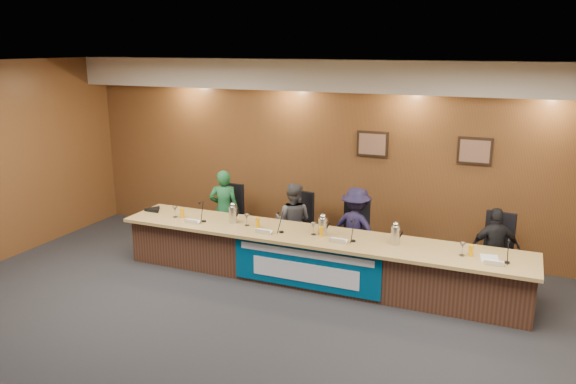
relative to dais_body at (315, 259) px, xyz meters
name	(u,v)px	position (x,y,z in m)	size (l,w,h in m)	color
floor	(240,362)	(0.00, -2.40, -0.35)	(10.00, 10.00, 0.00)	black
ceiling	(233,68)	(0.00, -2.40, 2.85)	(10.00, 8.00, 0.04)	silver
wall_back	(349,157)	(0.00, 1.60, 1.25)	(10.00, 0.04, 3.20)	brown
soffit	(347,76)	(0.00, 1.35, 2.60)	(10.00, 0.50, 0.50)	beige
dais_body	(315,259)	(0.00, 0.00, 0.00)	(6.00, 0.80, 0.70)	#47291B
dais_top	(314,236)	(0.00, -0.05, 0.38)	(6.10, 0.95, 0.05)	tan
banner	(305,267)	(0.00, -0.41, 0.03)	(2.20, 0.02, 0.65)	#004776
banner_text_upper	(305,254)	(0.00, -0.43, 0.23)	(2.00, 0.01, 0.10)	silver
banner_text_lower	(305,273)	(0.00, -0.43, -0.05)	(1.60, 0.01, 0.28)	silver
wall_photo_left	(373,144)	(0.40, 1.57, 1.50)	(0.52, 0.04, 0.42)	black
wall_photo_right	(475,151)	(2.00, 1.57, 1.50)	(0.52, 0.04, 0.42)	black
panelist_a	(224,209)	(-1.94, 0.74, 0.34)	(0.50, 0.33, 1.38)	#1A5A2F
panelist_b	(293,221)	(-0.66, 0.74, 0.29)	(0.62, 0.48, 1.27)	#444449
panelist_c	(356,228)	(0.40, 0.74, 0.30)	(0.84, 0.48, 1.30)	#1B1634
panelist_d	(495,249)	(2.44, 0.74, 0.26)	(0.71, 0.30, 1.21)	black
office_chair_a	(227,219)	(-1.94, 0.84, 0.13)	(0.48, 0.48, 0.08)	black
office_chair_b	(295,229)	(-0.66, 0.84, 0.13)	(0.48, 0.48, 0.08)	black
office_chair_c	(357,237)	(0.40, 0.84, 0.13)	(0.48, 0.48, 0.08)	black
office_chair_d	(494,255)	(2.44, 0.84, 0.13)	(0.48, 0.48, 0.08)	black
nameplate_a	(191,221)	(-1.92, -0.32, 0.45)	(0.24, 0.06, 0.09)	white
microphone_a	(204,221)	(-1.80, -0.15, 0.41)	(0.07, 0.07, 0.02)	black
juice_glass_a	(182,213)	(-2.22, -0.11, 0.47)	(0.06, 0.06, 0.15)	#F8A400
water_glass_a	(175,212)	(-2.34, -0.13, 0.49)	(0.08, 0.08, 0.18)	silver
nameplate_b	(263,231)	(-0.70, -0.33, 0.45)	(0.24, 0.06, 0.09)	white
microphone_b	(281,232)	(-0.48, -0.16, 0.41)	(0.07, 0.07, 0.02)	black
juice_glass_b	(258,223)	(-0.90, -0.08, 0.47)	(0.06, 0.06, 0.15)	#F8A400
water_glass_b	(247,220)	(-1.09, -0.06, 0.49)	(0.08, 0.08, 0.18)	silver
nameplate_c	(338,240)	(0.43, -0.28, 0.45)	(0.24, 0.06, 0.09)	white
microphone_c	(353,241)	(0.61, -0.12, 0.41)	(0.07, 0.07, 0.02)	black
juice_glass_c	(321,231)	(0.12, -0.09, 0.47)	(0.06, 0.06, 0.15)	#F8A400
water_glass_c	(313,229)	(-0.01, -0.06, 0.49)	(0.08, 0.08, 0.18)	silver
nameplate_d	(494,263)	(2.48, -0.31, 0.45)	(0.24, 0.06, 0.09)	white
microphone_d	(507,262)	(2.63, -0.14, 0.41)	(0.07, 0.07, 0.02)	black
juice_glass_d	(471,251)	(2.18, -0.06, 0.47)	(0.06, 0.06, 0.15)	#F8A400
water_glass_d	(462,249)	(2.07, -0.10, 0.49)	(0.08, 0.08, 0.18)	silver
carafe_left	(233,215)	(-1.35, -0.01, 0.53)	(0.13, 0.13, 0.26)	silver
carafe_mid	(323,227)	(0.12, -0.02, 0.52)	(0.13, 0.13, 0.25)	silver
carafe_right	(395,236)	(1.17, -0.01, 0.53)	(0.13, 0.13, 0.26)	silver
speakerphone	(154,210)	(-2.86, 0.03, 0.43)	(0.32, 0.32, 0.05)	black
paper_stack	(490,258)	(2.41, -0.06, 0.40)	(0.22, 0.30, 0.01)	white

